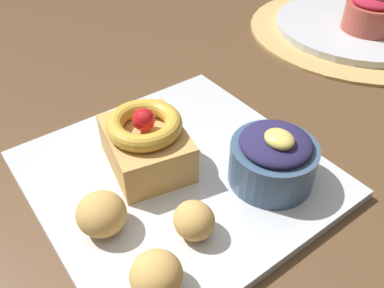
{
  "coord_description": "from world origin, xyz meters",
  "views": [
    {
      "loc": [
        0.32,
        -0.27,
        1.04
      ],
      "look_at": [
        0.06,
        -0.08,
        0.77
      ],
      "focal_mm": 37.13,
      "sensor_mm": 36.0,
      "label": 1
    }
  ],
  "objects_px": {
    "fritter_front": "(194,220)",
    "fritter_middle": "(156,275)",
    "front_plate": "(177,175)",
    "fritter_back": "(101,214)",
    "back_ramekin": "(372,13)",
    "back_plate": "(358,26)",
    "cake_slice": "(146,142)",
    "berry_ramekin": "(273,158)"
  },
  "relations": [
    {
      "from": "front_plate",
      "to": "back_plate",
      "type": "xyz_separation_m",
      "value": [
        -0.11,
        0.48,
        0.01
      ]
    },
    {
      "from": "cake_slice",
      "to": "fritter_front",
      "type": "height_order",
      "value": "cake_slice"
    },
    {
      "from": "back_ramekin",
      "to": "back_plate",
      "type": "bearing_deg",
      "value": 156.15
    },
    {
      "from": "back_ramekin",
      "to": "front_plate",
      "type": "bearing_deg",
      "value": -79.37
    },
    {
      "from": "front_plate",
      "to": "fritter_middle",
      "type": "relative_size",
      "value": 6.74
    },
    {
      "from": "front_plate",
      "to": "cake_slice",
      "type": "relative_size",
      "value": 2.57
    },
    {
      "from": "berry_ramekin",
      "to": "back_plate",
      "type": "distance_m",
      "value": 0.45
    },
    {
      "from": "fritter_front",
      "to": "fritter_middle",
      "type": "xyz_separation_m",
      "value": [
        0.03,
        -0.06,
        0.0
      ]
    },
    {
      "from": "back_plate",
      "to": "berry_ramekin",
      "type": "bearing_deg",
      "value": -65.93
    },
    {
      "from": "fritter_front",
      "to": "front_plate",
      "type": "bearing_deg",
      "value": 155.77
    },
    {
      "from": "back_ramekin",
      "to": "fritter_front",
      "type": "bearing_deg",
      "value": -71.89
    },
    {
      "from": "front_plate",
      "to": "fritter_front",
      "type": "xyz_separation_m",
      "value": [
        0.08,
        -0.03,
        0.02
      ]
    },
    {
      "from": "front_plate",
      "to": "back_plate",
      "type": "height_order",
      "value": "back_plate"
    },
    {
      "from": "fritter_front",
      "to": "fritter_back",
      "type": "xyz_separation_m",
      "value": [
        -0.06,
        -0.06,
        0.0
      ]
    },
    {
      "from": "fritter_middle",
      "to": "fritter_front",
      "type": "bearing_deg",
      "value": 114.55
    },
    {
      "from": "fritter_front",
      "to": "fritter_middle",
      "type": "height_order",
      "value": "fritter_middle"
    },
    {
      "from": "front_plate",
      "to": "fritter_back",
      "type": "bearing_deg",
      "value": -77.84
    },
    {
      "from": "fritter_back",
      "to": "berry_ramekin",
      "type": "bearing_deg",
      "value": 74.46
    },
    {
      "from": "cake_slice",
      "to": "back_ramekin",
      "type": "distance_m",
      "value": 0.49
    },
    {
      "from": "fritter_front",
      "to": "fritter_middle",
      "type": "bearing_deg",
      "value": -65.45
    },
    {
      "from": "berry_ramekin",
      "to": "fritter_middle",
      "type": "distance_m",
      "value": 0.17
    },
    {
      "from": "back_ramekin",
      "to": "cake_slice",
      "type": "bearing_deg",
      "value": -83.1
    },
    {
      "from": "cake_slice",
      "to": "fritter_middle",
      "type": "xyz_separation_m",
      "value": [
        0.13,
        -0.07,
        -0.01
      ]
    },
    {
      "from": "fritter_front",
      "to": "back_ramekin",
      "type": "bearing_deg",
      "value": 108.11
    },
    {
      "from": "fritter_middle",
      "to": "back_plate",
      "type": "xyz_separation_m",
      "value": [
        -0.22,
        0.57,
        -0.02
      ]
    },
    {
      "from": "fritter_back",
      "to": "fritter_front",
      "type": "bearing_deg",
      "value": 49.27
    },
    {
      "from": "cake_slice",
      "to": "fritter_front",
      "type": "relative_size",
      "value": 2.85
    },
    {
      "from": "cake_slice",
      "to": "back_plate",
      "type": "relative_size",
      "value": 0.39
    },
    {
      "from": "fritter_back",
      "to": "fritter_middle",
      "type": "bearing_deg",
      "value": 4.92
    },
    {
      "from": "fritter_middle",
      "to": "back_plate",
      "type": "relative_size",
      "value": 0.15
    },
    {
      "from": "berry_ramekin",
      "to": "fritter_front",
      "type": "height_order",
      "value": "berry_ramekin"
    },
    {
      "from": "fritter_front",
      "to": "back_plate",
      "type": "bearing_deg",
      "value": 110.29
    },
    {
      "from": "berry_ramekin",
      "to": "fritter_back",
      "type": "height_order",
      "value": "berry_ramekin"
    },
    {
      "from": "cake_slice",
      "to": "fritter_back",
      "type": "xyz_separation_m",
      "value": [
        0.05,
        -0.08,
        -0.01
      ]
    },
    {
      "from": "fritter_front",
      "to": "back_plate",
      "type": "relative_size",
      "value": 0.14
    },
    {
      "from": "fritter_back",
      "to": "back_plate",
      "type": "distance_m",
      "value": 0.59
    },
    {
      "from": "fritter_middle",
      "to": "fritter_back",
      "type": "bearing_deg",
      "value": -175.08
    },
    {
      "from": "cake_slice",
      "to": "front_plate",
      "type": "bearing_deg",
      "value": 34.16
    },
    {
      "from": "berry_ramekin",
      "to": "fritter_front",
      "type": "distance_m",
      "value": 0.11
    },
    {
      "from": "cake_slice",
      "to": "back_ramekin",
      "type": "relative_size",
      "value": 1.23
    },
    {
      "from": "berry_ramekin",
      "to": "fritter_back",
      "type": "distance_m",
      "value": 0.18
    },
    {
      "from": "cake_slice",
      "to": "berry_ramekin",
      "type": "height_order",
      "value": "cake_slice"
    }
  ]
}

